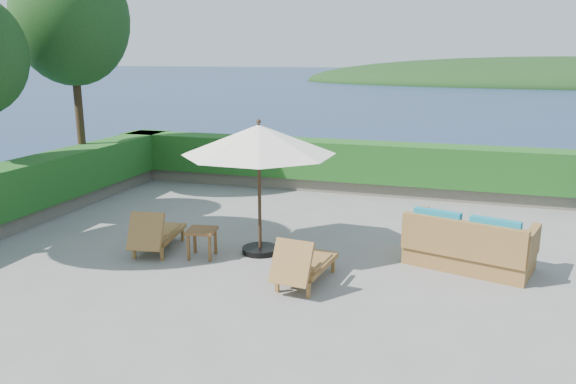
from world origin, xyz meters
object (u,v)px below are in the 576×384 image
(wicker_loveseat, at_px, (468,246))
(side_table, at_px, (202,234))
(lounge_right, at_px, (303,264))
(patio_umbrella, at_px, (259,141))
(lounge_left, at_px, (156,233))

(wicker_loveseat, bearing_deg, side_table, -153.15)
(lounge_right, xyz_separation_m, wicker_loveseat, (2.48, 1.58, 0.03))
(patio_umbrella, distance_m, lounge_right, 2.41)
(patio_umbrella, bearing_deg, lounge_right, -45.72)
(wicker_loveseat, bearing_deg, patio_umbrella, -158.48)
(lounge_right, bearing_deg, lounge_left, 173.65)
(patio_umbrella, height_order, lounge_left, patio_umbrella)
(lounge_left, xyz_separation_m, lounge_right, (3.03, -0.68, -0.00))
(patio_umbrella, relative_size, lounge_right, 2.29)
(lounge_right, relative_size, wicker_loveseat, 0.68)
(lounge_left, distance_m, wicker_loveseat, 5.58)
(side_table, bearing_deg, lounge_left, 179.57)
(patio_umbrella, relative_size, wicker_loveseat, 1.56)
(patio_umbrella, distance_m, side_table, 1.97)
(side_table, height_order, wicker_loveseat, wicker_loveseat)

